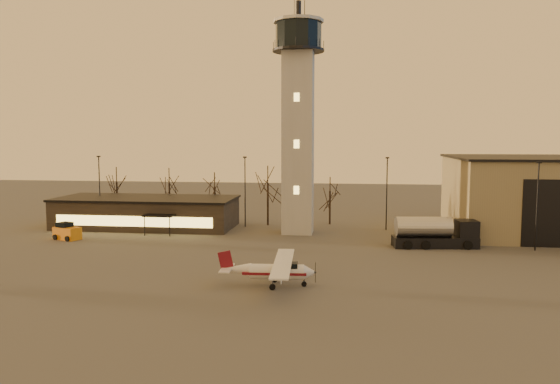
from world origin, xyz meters
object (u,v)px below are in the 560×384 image
object	(u,v)px
control_tower	(298,111)
fuel_truck	(435,235)
service_cart	(67,233)
terminal	(147,212)
cessna_front	(279,274)

from	to	relation	value
control_tower	fuel_truck	xyz separation A→B (m)	(16.87, -7.51, -14.90)
fuel_truck	service_cart	bearing A→B (deg)	174.55
terminal	fuel_truck	distance (m)	40.02
terminal	cessna_front	distance (m)	36.69
service_cart	cessna_front	bearing A→B (deg)	-10.03
terminal	control_tower	bearing A→B (deg)	-5.15
cessna_front	service_cart	xyz separation A→B (m)	(-29.45, 18.19, -0.25)
control_tower	terminal	distance (m)	26.24
cessna_front	service_cart	bearing A→B (deg)	144.60
control_tower	service_cart	xyz separation A→B (m)	(-28.53, -8.47, -15.51)
fuel_truck	service_cart	size ratio (longest dim) A/B	2.64
terminal	service_cart	xyz separation A→B (m)	(-6.53, -10.45, -1.34)
cessna_front	control_tower	bearing A→B (deg)	88.28
fuel_truck	service_cart	world-z (taller)	fuel_truck
control_tower	cessna_front	xyz separation A→B (m)	(0.92, -26.65, -15.26)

